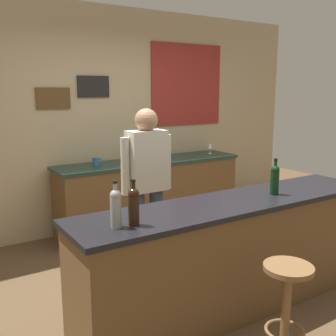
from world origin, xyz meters
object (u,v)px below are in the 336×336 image
(wine_bottle_a, at_px, (116,207))
(wine_bottle_b, at_px, (134,205))
(wine_bottle_c, at_px, (275,179))
(wine_glass_a, at_px, (153,151))
(bartender, at_px, (147,182))
(wine_glass_b, at_px, (210,146))
(bar_stool, at_px, (287,297))
(coffee_mug, at_px, (96,161))

(wine_bottle_a, distance_m, wine_bottle_b, 0.12)
(wine_bottle_b, distance_m, wine_bottle_c, 1.36)
(wine_bottle_c, height_order, wine_glass_a, wine_bottle_c)
(bartender, distance_m, wine_bottle_a, 1.20)
(wine_glass_a, xyz_separation_m, wine_glass_b, (0.89, -0.05, 0.00))
(bar_stool, height_order, wine_glass_b, wine_glass_b)
(wine_glass_b, distance_m, coffee_mug, 1.69)
(bar_stool, bearing_deg, bartender, 95.52)
(wine_bottle_a, xyz_separation_m, wine_bottle_c, (1.47, 0.03, 0.00))
(wine_bottle_b, relative_size, coffee_mug, 2.45)
(wine_bottle_b, height_order, coffee_mug, wine_bottle_b)
(bartender, distance_m, wine_glass_b, 2.07)
(wine_bottle_b, xyz_separation_m, wine_bottle_c, (1.35, 0.06, 0.00))
(wine_bottle_b, relative_size, wine_bottle_c, 1.00)
(bartender, height_order, wine_bottle_b, bartender)
(wine_bottle_a, distance_m, wine_glass_b, 3.24)
(coffee_mug, bearing_deg, wine_glass_b, -1.00)
(wine_bottle_c, bearing_deg, wine_glass_a, 87.83)
(wine_bottle_c, relative_size, wine_glass_a, 1.97)
(wine_bottle_b, bearing_deg, bartender, 56.28)
(wine_glass_b, bearing_deg, coffee_mug, 179.00)
(wine_glass_b, bearing_deg, wine_bottle_b, -137.32)
(wine_bottle_c, bearing_deg, wine_glass_b, 65.01)
(bar_stool, relative_size, wine_bottle_b, 2.22)
(bartender, bearing_deg, wine_bottle_b, -123.72)
(wine_bottle_a, relative_size, coffee_mug, 2.45)
(wine_bottle_b, xyz_separation_m, wine_glass_b, (2.33, 2.15, -0.05))
(bar_stool, distance_m, wine_bottle_b, 1.16)
(wine_bottle_b, height_order, wine_glass_a, wine_bottle_b)
(wine_bottle_b, bearing_deg, wine_glass_a, 56.82)
(wine_glass_a, bearing_deg, wine_bottle_a, -125.54)
(wine_bottle_b, bearing_deg, wine_glass_b, 42.68)
(bartender, relative_size, wine_bottle_b, 5.29)
(bar_stool, relative_size, wine_bottle_a, 2.22)
(wine_glass_a, bearing_deg, wine_glass_b, -2.99)
(bartender, bearing_deg, wine_bottle_a, -128.97)
(bar_stool, bearing_deg, coffee_mug, 93.10)
(bar_stool, height_order, wine_bottle_b, wine_bottle_b)
(wine_bottle_b, bearing_deg, bar_stool, -37.74)
(bartender, bearing_deg, wine_glass_b, 35.19)
(wine_glass_a, distance_m, wine_glass_b, 0.90)
(wine_bottle_c, distance_m, coffee_mug, 2.24)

